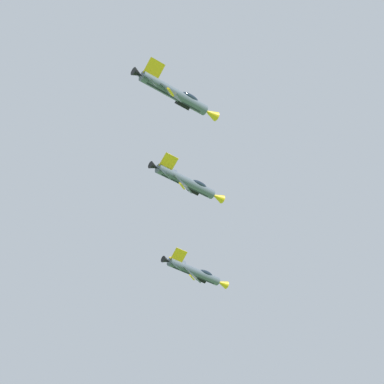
% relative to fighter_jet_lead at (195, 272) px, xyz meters
% --- Properties ---
extents(fighter_jet_lead, '(10.94, 13.43, 7.83)m').
position_rel_fighter_jet_lead_xyz_m(fighter_jet_lead, '(0.00, 0.00, 0.00)').
color(fighter_jet_lead, '#4C5666').
extents(fighter_jet_left_wing, '(10.94, 13.46, 8.26)m').
position_rel_fighter_jet_lead_xyz_m(fighter_jet_left_wing, '(4.19, -23.50, 3.79)').
color(fighter_jet_left_wing, '#4C5666').
extents(fighter_jet_right_wing, '(10.94, 13.43, 7.83)m').
position_rel_fighter_jet_lead_xyz_m(fighter_jet_right_wing, '(7.68, -44.55, 4.20)').
color(fighter_jet_right_wing, '#4C5666').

